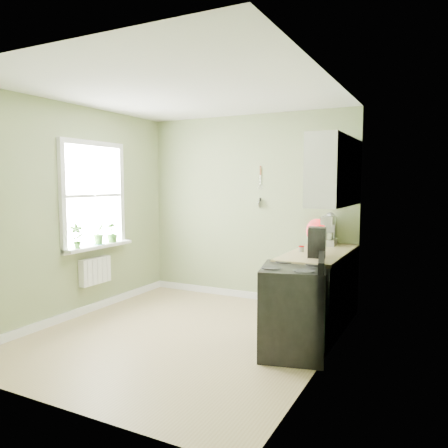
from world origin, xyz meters
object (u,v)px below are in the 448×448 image
at_px(kettle, 318,235).
at_px(stove, 293,310).
at_px(coffee_maker, 317,243).
at_px(stand_mixer, 328,231).

bearing_deg(kettle, stove, -83.15).
distance_m(stove, coffee_maker, 0.82).
relative_size(stand_mixer, kettle, 2.03).
distance_m(kettle, coffee_maker, 1.17).
xyz_separation_m(kettle, coffee_maker, (0.28, -1.14, 0.05)).
distance_m(stove, stand_mixer, 1.65).
height_order(stand_mixer, coffee_maker, stand_mixer).
relative_size(stand_mixer, coffee_maker, 1.29).
height_order(stand_mixer, kettle, stand_mixer).
bearing_deg(coffee_maker, stand_mixer, 96.91).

